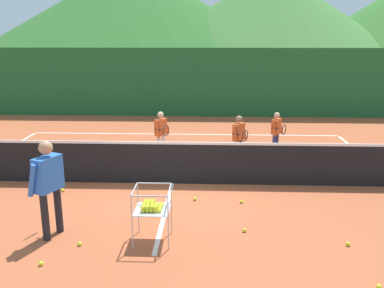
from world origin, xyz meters
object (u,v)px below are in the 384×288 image
at_px(instructor, 48,180).
at_px(tennis_ball_11, 348,244).
at_px(ball_cart, 151,207).
at_px(tennis_ball_3, 63,190).
at_px(tennis_ball_0, 41,263).
at_px(tennis_ball_6, 242,202).
at_px(tennis_net, 172,162).
at_px(student_1, 239,135).
at_px(tennis_ball_4, 245,230).
at_px(tennis_ball_10, 195,199).
at_px(tennis_ball_5, 379,287).
at_px(student_0, 161,130).
at_px(student_2, 277,129).
at_px(tennis_ball_2, 80,244).

bearing_deg(instructor, tennis_ball_11, -1.98).
distance_m(ball_cart, tennis_ball_3, 3.09).
relative_size(ball_cart, tennis_ball_11, 13.22).
bearing_deg(ball_cart, tennis_ball_0, -151.76).
xyz_separation_m(ball_cart, tennis_ball_6, (1.58, 1.61, -0.56)).
height_order(tennis_net, tennis_ball_3, tennis_net).
height_order(ball_cart, tennis_ball_3, ball_cart).
xyz_separation_m(ball_cart, tennis_ball_0, (-1.52, -0.81, -0.56)).
bearing_deg(student_1, tennis_ball_4, -92.24).
bearing_deg(tennis_ball_6, tennis_ball_10, 174.22).
distance_m(tennis_ball_0, tennis_ball_11, 4.72).
xyz_separation_m(tennis_ball_4, tennis_ball_10, (-0.89, 1.34, 0.00)).
xyz_separation_m(student_1, tennis_ball_11, (1.46, -4.31, -0.73)).
bearing_deg(tennis_ball_11, tennis_net, 138.26).
relative_size(instructor, ball_cart, 1.82).
height_order(tennis_net, ball_cart, tennis_net).
relative_size(tennis_net, tennis_ball_6, 158.24).
bearing_deg(tennis_ball_11, tennis_ball_5, -88.56).
height_order(student_0, tennis_ball_11, student_0).
bearing_deg(tennis_ball_10, tennis_ball_3, 172.51).
relative_size(tennis_net, ball_cart, 11.97).
relative_size(instructor, student_1, 1.29).
bearing_deg(tennis_ball_5, tennis_ball_6, 119.66).
relative_size(student_2, tennis_ball_0, 17.64).
bearing_deg(tennis_net, tennis_ball_4, -58.06).
height_order(tennis_ball_0, tennis_ball_6, same).
xyz_separation_m(tennis_ball_3, tennis_ball_4, (3.74, -1.71, 0.00)).
bearing_deg(tennis_net, tennis_ball_2, -112.88).
bearing_deg(tennis_ball_2, tennis_ball_5, -12.75).
bearing_deg(tennis_net, tennis_ball_3, -165.44).
relative_size(student_0, tennis_ball_11, 18.63).
distance_m(tennis_ball_3, tennis_ball_4, 4.12).
distance_m(tennis_ball_3, tennis_ball_10, 2.87).
relative_size(tennis_ball_0, tennis_ball_11, 1.00).
relative_size(student_0, tennis_ball_4, 18.63).
bearing_deg(tennis_ball_10, tennis_ball_0, -130.54).
bearing_deg(student_1, tennis_ball_3, -150.65).
xyz_separation_m(tennis_net, student_1, (1.59, 1.59, 0.26)).
height_order(tennis_net, tennis_ball_0, tennis_net).
bearing_deg(ball_cart, tennis_ball_3, 136.77).
bearing_deg(tennis_ball_11, tennis_ball_4, 165.73).
bearing_deg(student_2, tennis_ball_0, -125.88).
bearing_deg(tennis_ball_11, tennis_ball_6, 133.42).
distance_m(student_0, ball_cart, 4.76).
height_order(ball_cart, tennis_ball_6, ball_cart).
bearing_deg(tennis_ball_2, tennis_ball_11, 2.31).
distance_m(instructor, tennis_ball_2, 1.15).
xyz_separation_m(instructor, student_2, (4.47, 5.01, -0.26)).
xyz_separation_m(tennis_net, tennis_ball_11, (3.05, -2.72, -0.47)).
bearing_deg(student_0, tennis_ball_6, -57.94).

